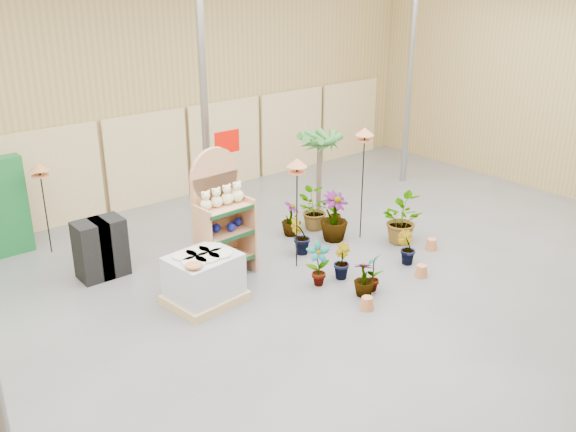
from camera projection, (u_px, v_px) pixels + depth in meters
name	position (u px, v px, depth m)	size (l,w,h in m)	color
room	(297.00, 157.00, 9.64)	(15.20, 12.10, 4.70)	#515151
display_shelf	(219.00, 218.00, 10.64)	(0.94, 0.62, 2.18)	#B27B52
teddy_bears	(223.00, 197.00, 10.45)	(0.81, 0.21, 0.34)	#F6EBB7
gazing_balls_shelf	(224.00, 227.00, 10.61)	(0.80, 0.27, 0.15)	#101B90
gazing_balls_floor	(234.00, 279.00, 10.58)	(0.63, 0.39, 0.15)	#101B90
pallet_stack	(204.00, 279.00, 9.89)	(1.22, 1.05, 0.83)	tan
charcoal_planters	(101.00, 249.00, 10.68)	(0.80, 0.50, 1.00)	black
offer_sign	(227.00, 165.00, 11.44)	(0.50, 0.08, 2.20)	gray
bird_table_front	(297.00, 166.00, 10.52)	(0.34, 0.34, 1.96)	black
bird_table_right	(365.00, 136.00, 11.62)	(0.34, 0.34, 2.16)	black
bird_table_back	(39.00, 170.00, 11.15)	(0.34, 0.34, 1.71)	black
palm	(320.00, 140.00, 12.86)	(0.70, 0.70, 1.88)	brown
potted_plant_0	(318.00, 264.00, 10.41)	(0.40, 0.27, 0.76)	#2B6D28
potted_plant_1	(341.00, 261.00, 10.69)	(0.33, 0.27, 0.61)	#2B6D28
potted_plant_3	(334.00, 217.00, 12.08)	(0.53, 0.53, 0.94)	#2B6D28
potted_plant_4	(335.00, 208.00, 12.90)	(0.35, 0.24, 0.67)	#2B6D28
potted_plant_5	(300.00, 237.00, 11.54)	(0.38, 0.30, 0.69)	#2B6D28
potted_plant_6	(312.00, 210.00, 12.63)	(0.71, 0.62, 0.79)	#2B6D28
potted_plant_7	(364.00, 278.00, 10.13)	(0.33, 0.33, 0.59)	#2B6D28
potted_plant_8	(373.00, 271.00, 10.26)	(0.36, 0.24, 0.68)	#2B6D28
potted_plant_9	(406.00, 248.00, 11.19)	(0.33, 0.26, 0.60)	#2B6D28
potted_plant_10	(399.00, 219.00, 12.01)	(0.82, 0.71, 0.91)	#2B6D28
potted_plant_11	(291.00, 219.00, 12.36)	(0.38, 0.38, 0.67)	#2B6D28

